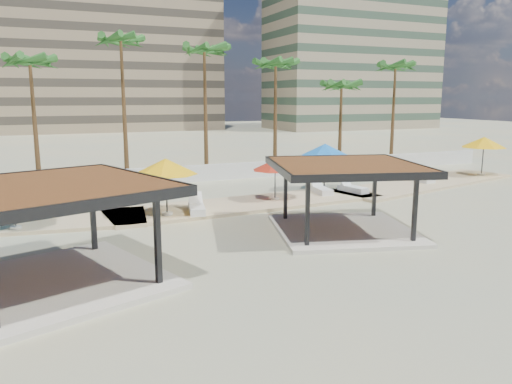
# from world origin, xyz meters

# --- Properties ---
(ground) EXTENTS (200.00, 200.00, 0.00)m
(ground) POSITION_xyz_m (0.00, 0.00, 0.00)
(ground) COLOR tan
(ground) RESTS_ON ground
(promenade) EXTENTS (44.45, 7.97, 0.24)m
(promenade) POSITION_xyz_m (2.00, 7.67, 0.06)
(promenade) COLOR #C6B284
(promenade) RESTS_ON ground
(boundary_wall) EXTENTS (56.00, 0.30, 1.20)m
(boundary_wall) POSITION_xyz_m (0.00, 16.00, 0.60)
(boundary_wall) COLOR silver
(boundary_wall) RESTS_ON ground
(building_mid) EXTENTS (38.00, 16.00, 30.40)m
(building_mid) POSITION_xyz_m (4.00, 78.00, 14.27)
(building_mid) COLOR #847259
(building_mid) RESTS_ON ground
(building_east) EXTENTS (32.00, 15.00, 36.40)m
(building_east) POSITION_xyz_m (48.00, 66.00, 17.27)
(building_east) COLOR gray
(building_east) RESTS_ON ground
(pavilion_central) EXTENTS (7.68, 7.68, 3.17)m
(pavilion_central) POSITION_xyz_m (3.65, 0.01, 1.89)
(pavilion_central) COLOR beige
(pavilion_central) RESTS_ON ground
(pavilion_west) EXTENTS (8.43, 8.43, 3.38)m
(pavilion_west) POSITION_xyz_m (-8.56, -1.85, 2.02)
(pavilion_west) COLOR beige
(pavilion_west) RESTS_ON ground
(umbrella_b) EXTENTS (4.20, 4.20, 2.87)m
(umbrella_b) POSITION_xyz_m (-3.08, 5.80, 2.65)
(umbrella_b) COLOR beige
(umbrella_b) RESTS_ON promenade
(umbrella_c) EXTENTS (2.77, 2.77, 2.36)m
(umbrella_c) POSITION_xyz_m (3.58, 7.16, 2.21)
(umbrella_c) COLOR beige
(umbrella_c) RESTS_ON promenade
(umbrella_d) EXTENTS (3.84, 3.84, 2.91)m
(umbrella_d) POSITION_xyz_m (8.10, 9.20, 2.68)
(umbrella_d) COLOR beige
(umbrella_d) RESTS_ON promenade
(umbrella_e) EXTENTS (4.20, 4.20, 2.92)m
(umbrella_e) POSITION_xyz_m (21.95, 9.20, 2.69)
(umbrella_e) COLOR beige
(umbrella_e) RESTS_ON promenade
(umbrella_f) EXTENTS (3.71, 3.71, 2.55)m
(umbrella_f) POSITION_xyz_m (-10.01, 5.80, 2.37)
(umbrella_f) COLOR beige
(umbrella_f) RESTS_ON promenade
(lounger_a) EXTENTS (1.22, 2.41, 0.87)m
(lounger_a) POSITION_xyz_m (-1.53, 5.85, 0.39)
(lounger_a) COLOR white
(lounger_a) RESTS_ON promenade
(lounger_b) EXTENTS (1.01, 2.32, 0.85)m
(lounger_b) POSITION_xyz_m (7.04, 7.83, 0.38)
(lounger_b) COLOR white
(lounger_b) RESTS_ON promenade
(lounger_c) EXTENTS (1.12, 2.30, 0.84)m
(lounger_c) POSITION_xyz_m (9.12, 7.45, 0.38)
(lounger_c) COLOR white
(lounger_c) RESTS_ON promenade
(lounger_d) EXTENTS (0.86, 2.42, 0.91)m
(lounger_d) POSITION_xyz_m (15.75, 8.98, 0.40)
(lounger_d) COLOR white
(lounger_d) RESTS_ON promenade
(palm_c) EXTENTS (3.00, 3.00, 9.16)m
(palm_c) POSITION_xyz_m (-9.00, 18.10, 8.00)
(palm_c) COLOR brown
(palm_c) RESTS_ON ground
(palm_d) EXTENTS (3.00, 3.00, 10.81)m
(palm_d) POSITION_xyz_m (-3.00, 18.90, 9.55)
(palm_d) COLOR brown
(palm_d) RESTS_ON ground
(palm_e) EXTENTS (3.00, 3.00, 10.32)m
(palm_e) POSITION_xyz_m (3.00, 18.40, 9.09)
(palm_e) COLOR brown
(palm_e) RESTS_ON ground
(palm_f) EXTENTS (3.00, 3.00, 9.46)m
(palm_f) POSITION_xyz_m (9.00, 18.60, 8.29)
(palm_f) COLOR brown
(palm_f) RESTS_ON ground
(palm_g) EXTENTS (3.00, 3.00, 7.81)m
(palm_g) POSITION_xyz_m (15.00, 18.20, 6.73)
(palm_g) COLOR brown
(palm_g) RESTS_ON ground
(palm_h) EXTENTS (3.00, 3.00, 9.57)m
(palm_h) POSITION_xyz_m (21.00, 18.80, 8.39)
(palm_h) COLOR brown
(palm_h) RESTS_ON ground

